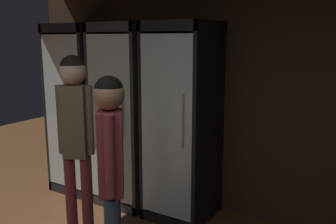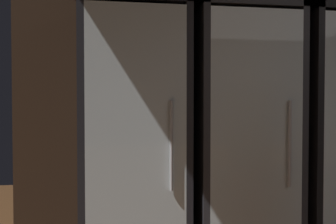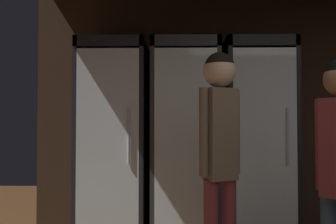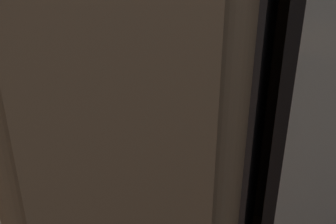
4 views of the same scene
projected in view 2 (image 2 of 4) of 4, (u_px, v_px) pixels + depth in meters
name	position (u px, v px, depth m)	size (l,w,h in m)	color
cooler_far_left	(136.00, 157.00, 2.04)	(0.64, 0.65, 2.00)	black
cooler_left	(236.00, 155.00, 2.13)	(0.64, 0.65, 2.00)	#2B2B30
cooler_center	(328.00, 152.00, 2.21)	(0.64, 0.65, 2.00)	black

